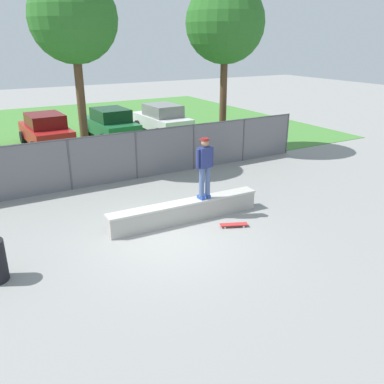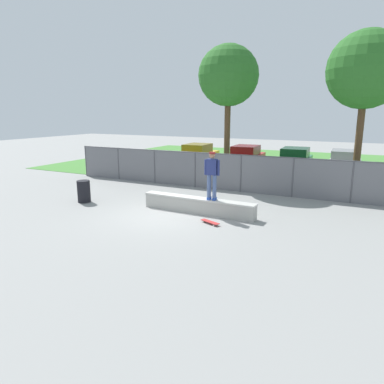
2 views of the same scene
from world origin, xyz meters
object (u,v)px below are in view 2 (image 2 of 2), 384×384
at_px(skateboarder, 212,173).
at_px(car_white, 345,163).
at_px(concrete_ledge, 198,205).
at_px(skateboard, 210,222).
at_px(car_red, 246,157).
at_px(tree_near_left, 228,76).
at_px(car_yellow, 198,155).
at_px(car_green, 295,160).
at_px(trash_bin, 84,191).
at_px(tree_near_right, 366,71).

distance_m(skateboarder, car_white, 11.94).
distance_m(concrete_ledge, skateboard, 1.50).
distance_m(skateboarder, skateboard, 1.91).
distance_m(car_red, car_white, 6.35).
xyz_separation_m(tree_near_left, car_yellow, (-4.11, 4.90, -4.91)).
xyz_separation_m(concrete_ledge, tree_near_left, (-1.17, 6.12, 5.44)).
xyz_separation_m(car_yellow, car_red, (3.57, 0.27, 0.00)).
height_order(skateboarder, tree_near_left, tree_near_left).
xyz_separation_m(car_yellow, car_white, (9.92, 0.11, 0.00)).
distance_m(tree_near_left, car_white, 9.11).
xyz_separation_m(tree_near_left, car_white, (5.81, 5.01, -4.91)).
xyz_separation_m(concrete_ledge, car_green, (1.63, 11.24, 0.53)).
xyz_separation_m(car_green, car_white, (3.01, -0.11, 0.00)).
bearing_deg(trash_bin, concrete_ledge, 7.79).
height_order(skateboarder, car_white, skateboarder).
relative_size(car_yellow, trash_bin, 4.41).
xyz_separation_m(skateboard, car_white, (3.63, 12.23, 0.77)).
relative_size(concrete_ledge, tree_near_right, 0.64).
relative_size(concrete_ledge, trash_bin, 4.91).
distance_m(skateboarder, tree_near_right, 8.80).
distance_m(skateboarder, car_yellow, 12.60).
bearing_deg(car_green, concrete_ledge, -98.23).
xyz_separation_m(tree_near_left, tree_near_right, (6.55, -0.02, -0.03)).
distance_m(concrete_ledge, car_green, 11.37).
bearing_deg(trash_bin, skateboard, -3.40).
height_order(skateboarder, car_green, skateboarder).
bearing_deg(car_white, car_red, 178.63).
bearing_deg(skateboarder, skateboard, -69.01).
bearing_deg(car_red, skateboarder, -78.40).
relative_size(tree_near_left, trash_bin, 7.63).
height_order(skateboard, trash_bin, trash_bin).
bearing_deg(tree_near_right, tree_near_left, 179.81).
xyz_separation_m(skateboarder, car_green, (1.01, 11.32, -0.80)).
relative_size(concrete_ledge, car_green, 1.11).
bearing_deg(car_yellow, trash_bin, -89.83).
bearing_deg(car_white, trash_bin, -129.82).
height_order(tree_near_left, car_green, tree_near_left).
distance_m(car_yellow, car_white, 9.92).
relative_size(tree_near_left, car_green, 1.73).
height_order(tree_near_left, trash_bin, tree_near_left).
bearing_deg(skateboarder, car_yellow, 117.98).
bearing_deg(tree_near_right, car_red, 143.80).
height_order(tree_near_left, tree_near_right, tree_near_right).
bearing_deg(car_green, trash_bin, -119.89).
relative_size(tree_near_left, car_white, 1.73).
relative_size(skateboard, car_green, 0.19).
bearing_deg(skateboard, car_green, 87.12).
xyz_separation_m(tree_near_right, car_green, (-3.75, 5.14, -4.87)).
relative_size(car_red, trash_bin, 4.41).
distance_m(skateboard, tree_near_right, 10.13).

